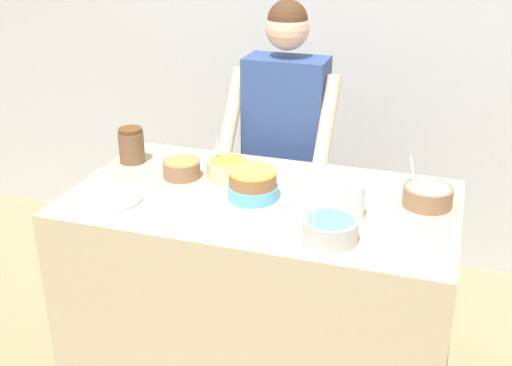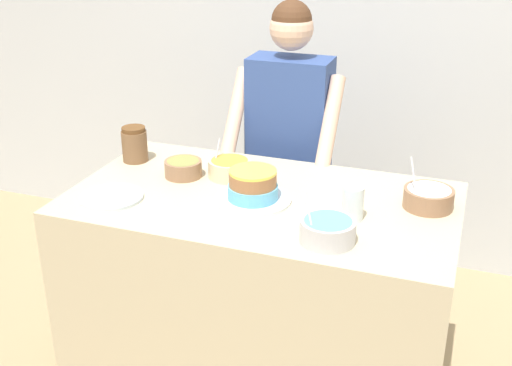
{
  "view_description": "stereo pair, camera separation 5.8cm",
  "coord_description": "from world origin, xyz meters",
  "px_view_note": "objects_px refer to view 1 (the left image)",
  "views": [
    {
      "loc": [
        0.66,
        -1.68,
        1.97
      ],
      "look_at": [
        -0.01,
        0.36,
        1.03
      ],
      "focal_mm": 45.0,
      "sensor_mm": 36.0,
      "label": 1
    },
    {
      "loc": [
        0.72,
        -1.66,
        1.97
      ],
      "look_at": [
        -0.01,
        0.36,
        1.03
      ],
      "focal_mm": 45.0,
      "sensor_mm": 36.0,
      "label": 2
    }
  ],
  "objects_px": {
    "person_baker": "(285,139)",
    "stoneware_jar": "(131,145)",
    "frosting_bowl_olive": "(181,168)",
    "drinking_glass": "(354,202)",
    "frosting_bowl_orange": "(228,168)",
    "frosting_bowl_white": "(428,195)",
    "cake": "(253,187)",
    "frosting_bowl_blue": "(330,229)",
    "ceramic_plate": "(111,199)"
  },
  "relations": [
    {
      "from": "frosting_bowl_blue",
      "to": "ceramic_plate",
      "type": "xyz_separation_m",
      "value": [
        -0.84,
        0.05,
        -0.04
      ]
    },
    {
      "from": "frosting_bowl_white",
      "to": "ceramic_plate",
      "type": "relative_size",
      "value": 0.81
    },
    {
      "from": "frosting_bowl_olive",
      "to": "frosting_bowl_orange",
      "type": "bearing_deg",
      "value": 17.98
    },
    {
      "from": "frosting_bowl_blue",
      "to": "cake",
      "type": "bearing_deg",
      "value": 147.23
    },
    {
      "from": "person_baker",
      "to": "ceramic_plate",
      "type": "distance_m",
      "value": 0.93
    },
    {
      "from": "stoneware_jar",
      "to": "frosting_bowl_olive",
      "type": "bearing_deg",
      "value": -17.85
    },
    {
      "from": "frosting_bowl_blue",
      "to": "frosting_bowl_white",
      "type": "bearing_deg",
      "value": 53.06
    },
    {
      "from": "frosting_bowl_olive",
      "to": "frosting_bowl_blue",
      "type": "relative_size",
      "value": 0.82
    },
    {
      "from": "person_baker",
      "to": "drinking_glass",
      "type": "relative_size",
      "value": 13.06
    },
    {
      "from": "person_baker",
      "to": "cake",
      "type": "bearing_deg",
      "value": -84.56
    },
    {
      "from": "frosting_bowl_olive",
      "to": "ceramic_plate",
      "type": "relative_size",
      "value": 0.63
    },
    {
      "from": "frosting_bowl_olive",
      "to": "cake",
      "type": "bearing_deg",
      "value": -19.81
    },
    {
      "from": "drinking_glass",
      "to": "ceramic_plate",
      "type": "bearing_deg",
      "value": -171.3
    },
    {
      "from": "frosting_bowl_orange",
      "to": "drinking_glass",
      "type": "xyz_separation_m",
      "value": [
        0.54,
        -0.21,
        0.02
      ]
    },
    {
      "from": "frosting_bowl_blue",
      "to": "person_baker",
      "type": "bearing_deg",
      "value": 114.54
    },
    {
      "from": "frosting_bowl_blue",
      "to": "stoneware_jar",
      "type": "height_order",
      "value": "frosting_bowl_blue"
    },
    {
      "from": "cake",
      "to": "ceramic_plate",
      "type": "distance_m",
      "value": 0.53
    },
    {
      "from": "frosting_bowl_orange",
      "to": "ceramic_plate",
      "type": "bearing_deg",
      "value": -134.59
    },
    {
      "from": "ceramic_plate",
      "to": "stoneware_jar",
      "type": "distance_m",
      "value": 0.39
    },
    {
      "from": "person_baker",
      "to": "frosting_bowl_white",
      "type": "distance_m",
      "value": 0.84
    },
    {
      "from": "cake",
      "to": "frosting_bowl_orange",
      "type": "bearing_deg",
      "value": 132.35
    },
    {
      "from": "frosting_bowl_white",
      "to": "drinking_glass",
      "type": "height_order",
      "value": "frosting_bowl_white"
    },
    {
      "from": "person_baker",
      "to": "drinking_glass",
      "type": "xyz_separation_m",
      "value": [
        0.44,
        -0.68,
        0.05
      ]
    },
    {
      "from": "frosting_bowl_white",
      "to": "stoneware_jar",
      "type": "xyz_separation_m",
      "value": [
        -1.23,
        0.05,
        0.03
      ]
    },
    {
      "from": "frosting_bowl_white",
      "to": "frosting_bowl_olive",
      "type": "bearing_deg",
      "value": -177.99
    },
    {
      "from": "cake",
      "to": "stoneware_jar",
      "type": "bearing_deg",
      "value": 161.04
    },
    {
      "from": "frosting_bowl_blue",
      "to": "drinking_glass",
      "type": "distance_m",
      "value": 0.2
    },
    {
      "from": "stoneware_jar",
      "to": "frosting_bowl_orange",
      "type": "bearing_deg",
      "value": -3.65
    },
    {
      "from": "cake",
      "to": "stoneware_jar",
      "type": "height_order",
      "value": "stoneware_jar"
    },
    {
      "from": "frosting_bowl_white",
      "to": "ceramic_plate",
      "type": "height_order",
      "value": "frosting_bowl_white"
    },
    {
      "from": "frosting_bowl_white",
      "to": "person_baker",
      "type": "bearing_deg",
      "value": 143.69
    },
    {
      "from": "drinking_glass",
      "to": "ceramic_plate",
      "type": "height_order",
      "value": "drinking_glass"
    },
    {
      "from": "person_baker",
      "to": "cake",
      "type": "relative_size",
      "value": 5.56
    },
    {
      "from": "person_baker",
      "to": "stoneware_jar",
      "type": "height_order",
      "value": "person_baker"
    },
    {
      "from": "frosting_bowl_olive",
      "to": "frosting_bowl_blue",
      "type": "xyz_separation_m",
      "value": [
        0.68,
        -0.34,
        0.01
      ]
    },
    {
      "from": "cake",
      "to": "frosting_bowl_blue",
      "type": "relative_size",
      "value": 1.57
    },
    {
      "from": "stoneware_jar",
      "to": "ceramic_plate",
      "type": "bearing_deg",
      "value": -73.85
    },
    {
      "from": "frosting_bowl_white",
      "to": "cake",
      "type": "bearing_deg",
      "value": -165.69
    },
    {
      "from": "person_baker",
      "to": "frosting_bowl_blue",
      "type": "relative_size",
      "value": 8.75
    },
    {
      "from": "cake",
      "to": "frosting_bowl_orange",
      "type": "height_order",
      "value": "frosting_bowl_orange"
    },
    {
      "from": "frosting_bowl_white",
      "to": "stoneware_jar",
      "type": "relative_size",
      "value": 1.27
    },
    {
      "from": "cake",
      "to": "frosting_bowl_white",
      "type": "height_order",
      "value": "frosting_bowl_white"
    },
    {
      "from": "frosting_bowl_blue",
      "to": "ceramic_plate",
      "type": "distance_m",
      "value": 0.84
    },
    {
      "from": "frosting_bowl_white",
      "to": "drinking_glass",
      "type": "distance_m",
      "value": 0.3
    },
    {
      "from": "drinking_glass",
      "to": "cake",
      "type": "bearing_deg",
      "value": 175.99
    },
    {
      "from": "ceramic_plate",
      "to": "stoneware_jar",
      "type": "bearing_deg",
      "value": 106.15
    },
    {
      "from": "cake",
      "to": "ceramic_plate",
      "type": "relative_size",
      "value": 1.21
    },
    {
      "from": "frosting_bowl_orange",
      "to": "frosting_bowl_white",
      "type": "distance_m",
      "value": 0.78
    },
    {
      "from": "person_baker",
      "to": "ceramic_plate",
      "type": "relative_size",
      "value": 6.74
    },
    {
      "from": "frosting_bowl_olive",
      "to": "drinking_glass",
      "type": "height_order",
      "value": "drinking_glass"
    }
  ]
}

